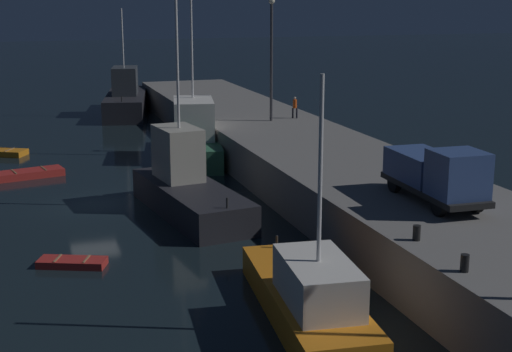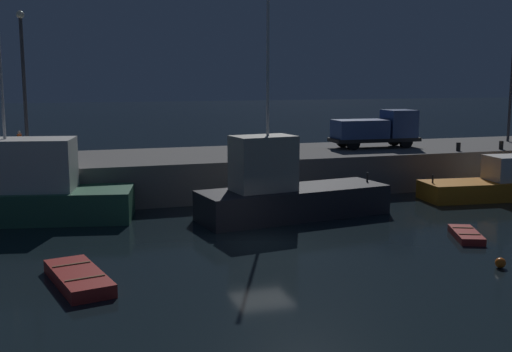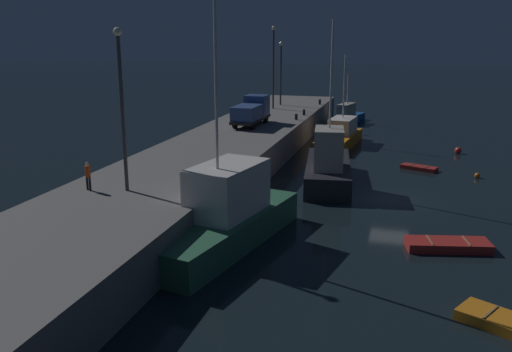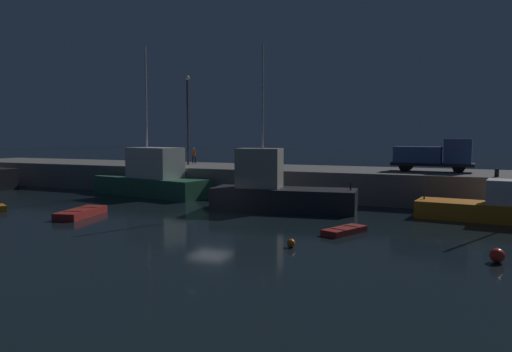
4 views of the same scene
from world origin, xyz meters
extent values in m
plane|color=black|center=(0.00, 0.00, 0.00)|extent=(320.00, 320.00, 0.00)
cube|color=slate|center=(0.00, 13.20, 1.19)|extent=(74.23, 8.51, 2.37)
cube|color=orange|center=(16.67, 5.61, 0.54)|extent=(9.53, 3.60, 1.08)
cylinder|color=#262626|center=(12.41, 6.05, 1.33)|extent=(0.10, 0.10, 0.50)
cube|color=#232328|center=(3.26, 4.65, 0.76)|extent=(10.27, 4.47, 1.52)
cube|color=#ADA899|center=(1.52, 4.40, 2.90)|extent=(3.29, 2.34, 2.76)
cylinder|color=silver|center=(1.76, 4.43, 7.84)|extent=(0.14, 0.14, 7.13)
cylinder|color=#262626|center=(7.79, 5.29, 1.77)|extent=(0.10, 0.10, 0.50)
cube|color=#2D6647|center=(-10.22, 8.01, 0.78)|extent=(11.68, 5.57, 1.55)
cube|color=silver|center=(-9.72, 7.90, 2.85)|extent=(5.01, 3.49, 2.58)
cube|color=#B22823|center=(-7.73, -3.06, 0.23)|extent=(2.35, 4.33, 0.46)
cube|color=olive|center=(-7.54, -3.94, 0.48)|extent=(1.33, 0.37, 0.04)
cube|color=olive|center=(-7.93, -2.18, 0.48)|extent=(1.33, 0.37, 0.04)
cube|color=#B22823|center=(9.08, -1.77, 0.16)|extent=(2.02, 2.97, 0.32)
cube|color=olive|center=(9.31, -1.20, 0.34)|extent=(0.89, 0.43, 0.04)
cube|color=olive|center=(8.84, -2.33, 0.34)|extent=(0.89, 0.43, 0.04)
sphere|color=orange|center=(7.56, -5.95, 0.20)|extent=(0.40, 0.40, 0.40)
cylinder|color=#38383D|center=(-9.86, 13.54, 6.41)|extent=(0.20, 0.20, 8.06)
sphere|color=#F9EFCC|center=(-9.86, 13.54, 10.62)|extent=(0.44, 0.44, 0.44)
cylinder|color=#38383D|center=(23.99, 13.94, 6.61)|extent=(0.20, 0.20, 8.47)
cylinder|color=black|center=(14.34, 13.90, 2.82)|extent=(0.91, 0.31, 0.90)
cylinder|color=black|center=(14.29, 12.22, 2.82)|extent=(0.91, 0.31, 0.90)
cylinder|color=black|center=(10.45, 14.01, 2.82)|extent=(0.91, 0.31, 0.90)
cylinder|color=black|center=(10.40, 12.34, 2.82)|extent=(0.91, 0.31, 0.90)
cube|color=black|center=(12.37, 13.12, 2.95)|extent=(6.13, 2.18, 0.25)
cube|color=#334C84|center=(14.19, 13.06, 4.00)|extent=(2.00, 2.06, 1.85)
cube|color=#334C84|center=(11.28, 13.15, 3.69)|extent=(3.58, 2.10, 1.23)
cylinder|color=black|center=(-10.32, 15.66, 2.74)|extent=(0.12, 0.12, 0.74)
cylinder|color=black|center=(-10.46, 15.40, 2.74)|extent=(0.12, 0.12, 0.74)
cylinder|color=#E54C14|center=(-10.39, 15.53, 3.42)|extent=(0.38, 0.38, 0.61)
sphere|color=beige|center=(-10.39, 15.53, 3.83)|extent=(0.18, 0.18, 0.18)
cylinder|color=black|center=(16.73, 9.81, 2.65)|extent=(0.28, 0.28, 0.56)
cylinder|color=black|center=(19.96, 9.67, 2.66)|extent=(0.28, 0.28, 0.57)
camera|label=1|loc=(38.95, -3.47, 10.86)|focal=51.93mm
camera|label=2|loc=(-8.21, -25.01, 7.16)|focal=44.09mm
camera|label=3|loc=(-35.23, -0.79, 10.59)|focal=38.58mm
camera|label=4|loc=(15.08, -27.22, 5.20)|focal=34.56mm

